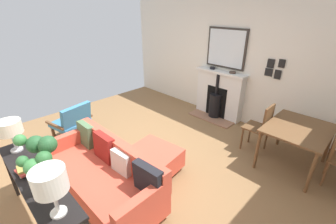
{
  "coord_description": "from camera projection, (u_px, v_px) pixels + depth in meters",
  "views": [
    {
      "loc": [
        1.91,
        2.67,
        2.44
      ],
      "look_at": [
        -0.5,
        0.26,
        0.82
      ],
      "focal_mm": 23.87,
      "sensor_mm": 36.0,
      "label": 1
    }
  ],
  "objects": [
    {
      "name": "book_stack",
      "position": [
        30.0,
        168.0,
        2.45
      ],
      "size": [
        0.27,
        0.23,
        0.07
      ],
      "color": "beige",
      "rests_on": "console_table"
    },
    {
      "name": "fireplace",
      "position": [
        218.0,
        96.0,
        5.28
      ],
      "size": [
        0.56,
        1.23,
        1.12
      ],
      "color": "#93664C",
      "rests_on": "ground"
    },
    {
      "name": "ground_plane",
      "position": [
        138.0,
        158.0,
        3.97
      ],
      "size": [
        5.24,
        5.84,
        0.01
      ],
      "primitive_type": "cube",
      "color": "olive"
    },
    {
      "name": "table_lamp_far_end",
      "position": [
        50.0,
        182.0,
        1.8
      ],
      "size": [
        0.27,
        0.27,
        0.47
      ],
      "color": "white",
      "rests_on": "console_table"
    },
    {
      "name": "mirror_over_mantel",
      "position": [
        226.0,
        48.0,
        4.88
      ],
      "size": [
        0.04,
        0.94,
        0.86
      ],
      "color": "#2D2823"
    },
    {
      "name": "sofa",
      "position": [
        105.0,
        174.0,
        3.07
      ],
      "size": [
        0.81,
        1.94,
        0.8
      ],
      "color": "#B2B2B7",
      "rests_on": "ground"
    },
    {
      "name": "potted_plant",
      "position": [
        40.0,
        162.0,
        2.1
      ],
      "size": [
        0.36,
        0.41,
        0.57
      ],
      "color": "silver",
      "rests_on": "console_table"
    },
    {
      "name": "mantel_bowl_far",
      "position": [
        232.0,
        72.0,
        4.85
      ],
      "size": [
        0.14,
        0.14,
        0.04
      ],
      "color": "#47382D",
      "rests_on": "fireplace"
    },
    {
      "name": "photo_gallery_row",
      "position": [
        274.0,
        69.0,
        4.3
      ],
      "size": [
        0.02,
        0.34,
        0.38
      ],
      "color": "black"
    },
    {
      "name": "table_lamp_near_end",
      "position": [
        9.0,
        128.0,
        2.67
      ],
      "size": [
        0.28,
        0.28,
        0.41
      ],
      "color": "#B2B2B7",
      "rests_on": "console_table"
    },
    {
      "name": "dining_chair_near_fireplace",
      "position": [
        262.0,
        125.0,
        3.93
      ],
      "size": [
        0.41,
        0.41,
        0.93
      ],
      "color": "brown",
      "rests_on": "ground"
    },
    {
      "name": "wall_left",
      "position": [
        226.0,
        61.0,
        5.08
      ],
      "size": [
        0.12,
        5.84,
        2.64
      ],
      "primitive_type": "cube",
      "color": "silver",
      "rests_on": "ground"
    },
    {
      "name": "console_table",
      "position": [
        37.0,
        183.0,
        2.43
      ],
      "size": [
        0.34,
        1.78,
        0.8
      ],
      "color": "black",
      "rests_on": "ground"
    },
    {
      "name": "ottoman",
      "position": [
        155.0,
        158.0,
        3.56
      ],
      "size": [
        0.71,
        0.83,
        0.4
      ],
      "color": "#B2B2B7",
      "rests_on": "ground"
    },
    {
      "name": "mantel_bowl_near",
      "position": [
        213.0,
        68.0,
        5.17
      ],
      "size": [
        0.13,
        0.13,
        0.05
      ],
      "color": "black",
      "rests_on": "fireplace"
    },
    {
      "name": "dining_table",
      "position": [
        298.0,
        132.0,
        3.52
      ],
      "size": [
        1.08,
        0.87,
        0.72
      ],
      "color": "brown",
      "rests_on": "ground"
    },
    {
      "name": "armchair_accent",
      "position": [
        73.0,
        120.0,
        4.32
      ],
      "size": [
        0.77,
        0.71,
        0.79
      ],
      "color": "brown",
      "rests_on": "ground"
    }
  ]
}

